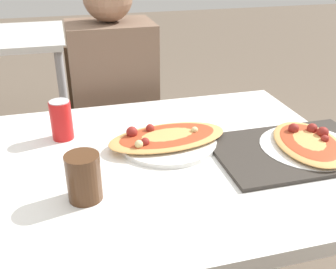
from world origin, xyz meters
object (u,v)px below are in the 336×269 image
dining_table (166,181)px  pizza_main (167,139)px  chair_far_seated (114,128)px  pizza_second (309,144)px  drink_glass (84,177)px  soda_can (61,120)px  person_seated (114,95)px

dining_table → pizza_main: (0.02, 0.08, 0.10)m
dining_table → pizza_main: 0.13m
chair_far_seated → dining_table: bearing=94.4°
dining_table → pizza_second: pizza_second is taller
chair_far_seated → drink_glass: (-0.18, -0.90, 0.31)m
soda_can → pizza_second: 0.75m
chair_far_seated → soda_can: bearing=68.4°
pizza_main → soda_can: 0.33m
pizza_main → pizza_second: size_ratio=1.18×
person_seated → pizza_main: 0.58m
pizza_main → soda_can: bearing=157.8°
chair_far_seated → pizza_second: (0.48, -0.83, 0.27)m
dining_table → person_seated: (-0.06, 0.65, 0.04)m
chair_far_seated → pizza_second: bearing=120.1°
chair_far_seated → pizza_main: bearing=96.9°
dining_table → person_seated: person_seated is taller
pizza_second → pizza_main: bearing=160.2°
dining_table → drink_glass: drink_glass is taller
dining_table → soda_can: bearing=144.5°
soda_can → chair_far_seated: bearing=68.4°
chair_far_seated → person_seated: bearing=90.0°
dining_table → person_seated: size_ratio=0.88×
dining_table → chair_far_seated: bearing=94.4°
pizza_main → chair_far_seated: bearing=96.9°
soda_can → drink_glass: bearing=-82.8°
dining_table → pizza_second: (0.42, -0.07, 0.10)m
pizza_main → drink_glass: bearing=-140.2°
dining_table → person_seated: 0.65m
pizza_main → soda_can: soda_can is taller
chair_far_seated → person_seated: (0.00, -0.11, 0.21)m
chair_far_seated → soda_can: size_ratio=7.09×
dining_table → chair_far_seated: size_ratio=1.21×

